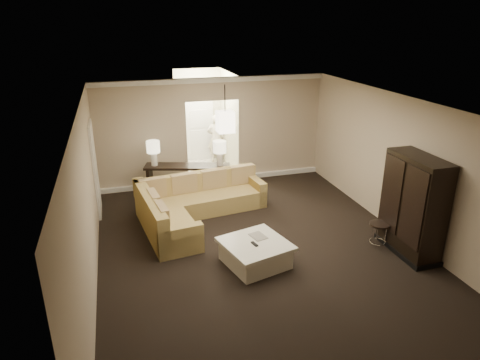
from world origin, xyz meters
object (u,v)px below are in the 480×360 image
object	(u,v)px
sectional_sofa	(192,205)
person	(216,136)
coffee_table	(255,253)
console_table	(188,178)
armoire	(413,208)
drink_table	(379,230)

from	to	relation	value
sectional_sofa	person	size ratio (longest dim) A/B	1.83
coffee_table	console_table	xyz separation A→B (m)	(-0.62, 3.49, 0.25)
coffee_table	console_table	distance (m)	3.55
sectional_sofa	console_table	world-z (taller)	sectional_sofa
armoire	drink_table	bearing A→B (deg)	140.35
coffee_table	console_table	world-z (taller)	console_table
sectional_sofa	drink_table	distance (m)	3.94
sectional_sofa	coffee_table	bearing A→B (deg)	-77.74
console_table	person	distance (m)	2.75
console_table	person	bearing A→B (deg)	78.02
coffee_table	armoire	world-z (taller)	armoire
coffee_table	armoire	distance (m)	3.03
console_table	armoire	distance (m)	5.28
drink_table	person	xyz separation A→B (m)	(-1.83, 5.95, 0.47)
console_table	drink_table	world-z (taller)	console_table
coffee_table	drink_table	world-z (taller)	drink_table
coffee_table	sectional_sofa	bearing A→B (deg)	109.73
console_table	person	world-z (taller)	person
armoire	sectional_sofa	bearing A→B (deg)	145.52
drink_table	person	size ratio (longest dim) A/B	0.30
console_table	person	size ratio (longest dim) A/B	1.30
coffee_table	console_table	bearing A→B (deg)	100.01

